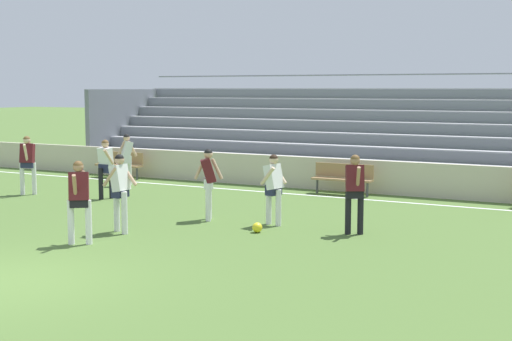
# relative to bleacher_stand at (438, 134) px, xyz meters

# --- Properties ---
(ground_plane) EXTENTS (160.00, 160.00, 0.00)m
(ground_plane) POSITION_rel_bleacher_stand_xyz_m (-3.21, -15.46, -1.61)
(ground_plane) COLOR #4C6B30
(field_line_sideline) EXTENTS (44.00, 0.12, 0.01)m
(field_line_sideline) POSITION_rel_bleacher_stand_xyz_m (-3.21, -4.61, -1.61)
(field_line_sideline) COLOR white
(field_line_sideline) RESTS_ON ground
(sideline_wall) EXTENTS (48.00, 0.16, 0.99)m
(sideline_wall) POSITION_rel_bleacher_stand_xyz_m (-3.21, -3.38, -1.12)
(sideline_wall) COLOR beige
(sideline_wall) RESTS_ON ground
(bleacher_stand) EXTENTS (25.82, 4.95, 3.63)m
(bleacher_stand) POSITION_rel_bleacher_stand_xyz_m (0.00, 0.00, 0.00)
(bleacher_stand) COLOR #B2B2B7
(bleacher_stand) RESTS_ON ground
(bench_near_wall_gap) EXTENTS (1.80, 0.40, 0.90)m
(bench_near_wall_gap) POSITION_rel_bleacher_stand_xyz_m (-9.96, -4.00, -1.07)
(bench_near_wall_gap) COLOR #99754C
(bench_near_wall_gap) RESTS_ON ground
(bench_far_left) EXTENTS (1.80, 0.40, 0.90)m
(bench_far_left) POSITION_rel_bleacher_stand_xyz_m (-1.76, -4.00, -1.07)
(bench_far_left) COLOR #99754C
(bench_far_left) RESTS_ON ground
(player_white_dropping_back) EXTENTS (0.52, 0.55, 1.62)m
(player_white_dropping_back) POSITION_rel_bleacher_stand_xyz_m (-1.47, -9.14, -0.66)
(player_white_dropping_back) COLOR white
(player_white_dropping_back) RESTS_ON ground
(player_dark_overlapping) EXTENTS (0.63, 0.52, 1.68)m
(player_dark_overlapping) POSITION_rel_bleacher_stand_xyz_m (-3.09, -9.31, -0.61)
(player_dark_overlapping) COLOR white
(player_dark_overlapping) RESTS_ON ground
(player_dark_wide_right) EXTENTS (0.48, 0.61, 1.72)m
(player_dark_wide_right) POSITION_rel_bleacher_stand_xyz_m (-9.88, -8.33, -0.59)
(player_dark_wide_right) COLOR white
(player_dark_wide_right) RESTS_ON ground
(player_dark_on_ball) EXTENTS (0.48, 0.71, 1.68)m
(player_dark_on_ball) POSITION_rel_bleacher_stand_xyz_m (-3.98, -12.75, -0.61)
(player_dark_on_ball) COLOR white
(player_dark_on_ball) RESTS_ON ground
(player_white_wide_left) EXTENTS (0.47, 0.56, 1.67)m
(player_white_wide_left) POSITION_rel_bleacher_stand_xyz_m (-7.34, -7.90, -0.62)
(player_white_wide_left) COLOR black
(player_white_wide_left) RESTS_ON ground
(player_dark_deep_cover) EXTENTS (0.49, 0.59, 1.71)m
(player_dark_deep_cover) POSITION_rel_bleacher_stand_xyz_m (0.51, -9.27, -0.59)
(player_dark_deep_cover) COLOR black
(player_dark_deep_cover) RESTS_ON ground
(player_white_challenging) EXTENTS (0.61, 0.52, 1.65)m
(player_white_challenging) POSITION_rel_bleacher_stand_xyz_m (-8.55, -5.41, -0.63)
(player_white_challenging) COLOR white
(player_white_challenging) RESTS_ON ground
(player_white_pressing_high) EXTENTS (0.63, 0.44, 1.70)m
(player_white_pressing_high) POSITION_rel_bleacher_stand_xyz_m (-3.99, -11.46, -0.60)
(player_white_pressing_high) COLOR white
(player_white_pressing_high) RESTS_ON ground
(soccer_ball) EXTENTS (0.22, 0.22, 0.22)m
(soccer_ball) POSITION_rel_bleacher_stand_xyz_m (-1.39, -10.07, -1.50)
(soccer_ball) COLOR yellow
(soccer_ball) RESTS_ON ground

